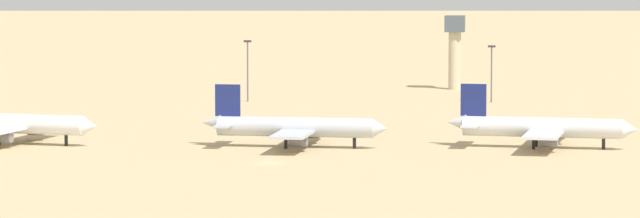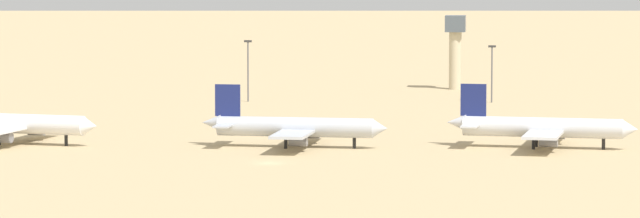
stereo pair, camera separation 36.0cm
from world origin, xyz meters
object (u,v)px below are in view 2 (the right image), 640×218
Objects in this scene: parked_jet_teal_1 at (9,124)px; parked_jet_navy_3 at (541,127)px; parked_jet_navy_2 at (293,127)px; light_pole_west at (492,69)px; control_tower at (455,45)px; light_pole_mid at (248,66)px.

parked_jet_teal_1 reaches higher than parked_jet_navy_3.
light_pole_west is at bearing 74.05° from parked_jet_navy_2.
parked_jet_navy_2 is (53.90, 0.43, -0.07)m from parked_jet_teal_1.
control_tower reaches higher than parked_jet_teal_1.
parked_jet_navy_2 is 139.52m from control_tower.
light_pole_west is at bearing 103.03° from parked_jet_navy_3.
light_pole_mid is (30.31, 95.90, 4.63)m from parked_jet_teal_1.
parked_jet_navy_2 is 105.42m from light_pole_west.
parked_jet_navy_3 is at bearing -80.66° from control_tower.
parked_jet_navy_3 is (99.39, 4.77, -0.03)m from parked_jet_teal_1.
control_tower is at bearing 71.07° from parked_jet_teal_1.
light_pole_west is (34.01, 99.70, 4.15)m from parked_jet_navy_2.
light_pole_mid is (-47.22, -41.82, -2.96)m from control_tower.
control_tower reaches higher than parked_jet_navy_3.
parked_jet_navy_2 is at bearing -168.38° from parked_jet_navy_3.
light_pole_mid is at bearing -175.80° from light_pole_west.
parked_jet_navy_3 is 96.13m from light_pole_west.
light_pole_west reaches higher than parked_jet_navy_2.
parked_jet_teal_1 is 1.00× the size of parked_jet_navy_3.
control_tower is 39.16m from light_pole_west.
light_pole_mid is at bearing -138.47° from control_tower.
control_tower is at bearing 105.50° from parked_jet_navy_3.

